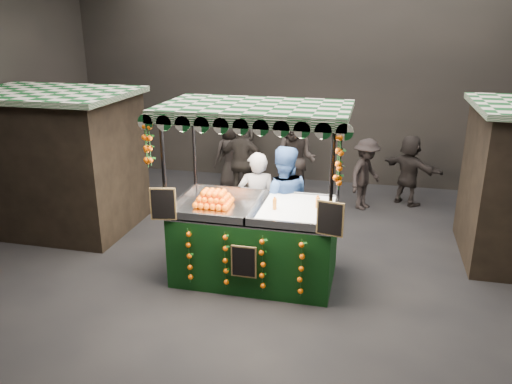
# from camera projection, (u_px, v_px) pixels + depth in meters

# --- Properties ---
(ground) EXTENTS (12.00, 12.00, 0.00)m
(ground) POSITION_uv_depth(u_px,v_px,m) (273.00, 273.00, 8.08)
(ground) COLOR black
(ground) RESTS_ON ground
(market_hall) EXTENTS (12.10, 10.10, 5.05)m
(market_hall) POSITION_uv_depth(u_px,v_px,m) (276.00, 54.00, 6.97)
(market_hall) COLOR black
(market_hall) RESTS_ON ground
(neighbour_stall_left) EXTENTS (3.00, 2.20, 2.60)m
(neighbour_stall_left) POSITION_uv_depth(u_px,v_px,m) (56.00, 160.00, 9.54)
(neighbour_stall_left) COLOR black
(neighbour_stall_left) RESTS_ON ground
(juice_stall) EXTENTS (2.79, 1.64, 2.70)m
(juice_stall) POSITION_uv_depth(u_px,v_px,m) (255.00, 228.00, 7.67)
(juice_stall) COLOR black
(juice_stall) RESTS_ON ground
(vendor_grey) EXTENTS (0.75, 0.59, 1.79)m
(vendor_grey) POSITION_uv_depth(u_px,v_px,m) (257.00, 204.00, 8.51)
(vendor_grey) COLOR slate
(vendor_grey) RESTS_ON ground
(vendor_blue) EXTENTS (1.06, 0.90, 1.92)m
(vendor_blue) POSITION_uv_depth(u_px,v_px,m) (283.00, 203.00, 8.35)
(vendor_blue) COLOR #2B4C8B
(vendor_blue) RESTS_ON ground
(shopper_0) EXTENTS (0.61, 0.43, 1.57)m
(shopper_0) POSITION_uv_depth(u_px,v_px,m) (128.00, 168.00, 10.92)
(shopper_0) COLOR black
(shopper_0) RESTS_ON ground
(shopper_1) EXTENTS (1.06, 0.90, 1.91)m
(shopper_1) POSITION_uv_depth(u_px,v_px,m) (295.00, 160.00, 10.85)
(shopper_1) COLOR #282321
(shopper_1) RESTS_ON ground
(shopper_2) EXTENTS (1.05, 0.47, 1.76)m
(shopper_2) POSITION_uv_depth(u_px,v_px,m) (242.00, 163.00, 10.95)
(shopper_2) COLOR #2B2623
(shopper_2) RESTS_ON ground
(shopper_3) EXTENTS (0.96, 1.12, 1.51)m
(shopper_3) POSITION_uv_depth(u_px,v_px,m) (366.00, 174.00, 10.57)
(shopper_3) COLOR black
(shopper_3) RESTS_ON ground
(shopper_4) EXTENTS (0.95, 0.91, 1.64)m
(shopper_4) POSITION_uv_depth(u_px,v_px,m) (231.00, 155.00, 11.82)
(shopper_4) COLOR black
(shopper_4) RESTS_ON ground
(shopper_5) EXTENTS (1.40, 1.21, 1.52)m
(shopper_5) POSITION_uv_depth(u_px,v_px,m) (409.00, 170.00, 10.83)
(shopper_5) COLOR black
(shopper_5) RESTS_ON ground
(shopper_6) EXTENTS (0.67, 0.76, 1.74)m
(shopper_6) POSITION_uv_depth(u_px,v_px,m) (249.00, 146.00, 12.36)
(shopper_6) COLOR #292521
(shopper_6) RESTS_ON ground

